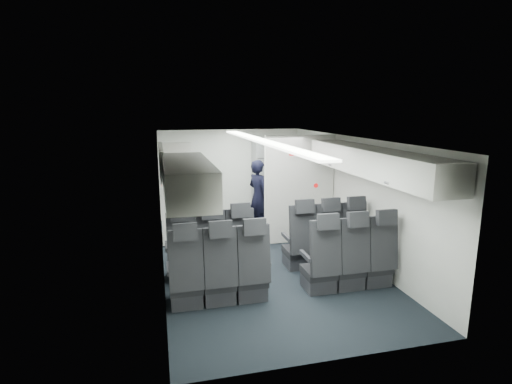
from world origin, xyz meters
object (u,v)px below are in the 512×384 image
seat_row_front (270,248)px  galley_unit (271,179)px  carry_on_bag (177,168)px  flight_attendant (258,197)px  seat_row_mid (287,269)px  boarding_door (163,194)px

seat_row_front → galley_unit: 3.43m
seat_row_front → carry_on_bag: (-1.45, -0.01, 1.37)m
carry_on_bag → flight_attendant: bearing=66.6°
seat_row_front → galley_unit: bearing=73.7°
seat_row_mid → flight_attendant: bearing=83.5°
boarding_door → seat_row_front: bearing=-51.8°
seat_row_front → seat_row_mid: bearing=-90.0°
seat_row_mid → boarding_door: size_ratio=1.79×
seat_row_mid → galley_unit: 4.30m
galley_unit → carry_on_bag: bearing=-126.3°
seat_row_mid → carry_on_bag: carry_on_bag is taller
seat_row_front → galley_unit: (0.95, 3.25, 0.55)m
boarding_door → carry_on_bag: size_ratio=4.40×
boarding_door → galley_unit: bearing=24.3°
seat_row_front → carry_on_bag: 1.99m
seat_row_mid → flight_attendant: 3.03m
seat_row_front → boarding_door: size_ratio=1.79×
seat_row_front → carry_on_bag: bearing=-179.5°
galley_unit → seat_row_front: bearing=-106.3°
boarding_door → carry_on_bag: bearing=-84.8°
seat_row_front → boarding_door: bearing=128.2°
galley_unit → boarding_door: (-2.59, -1.17, 0.00)m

